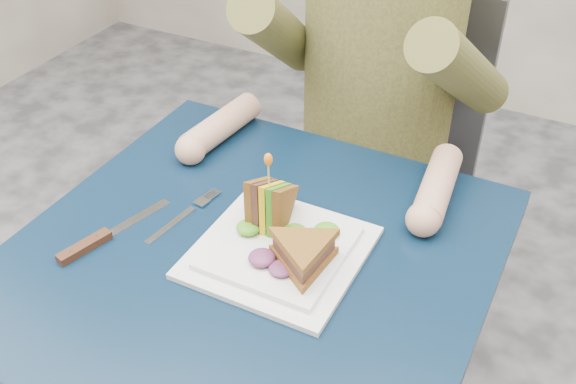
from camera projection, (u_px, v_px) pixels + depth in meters
The scene contains 12 objects.
table at pixel (252, 287), 1.14m from camera, with size 0.75×0.75×0.73m.
chair at pixel (385, 150), 1.68m from camera, with size 0.42×0.40×0.93m.
diner at pixel (381, 24), 1.38m from camera, with size 0.54×0.59×0.74m.
plate at pixel (279, 250), 1.08m from camera, with size 0.26×0.26×0.02m.
sandwich_flat at pixel (303, 254), 1.02m from camera, with size 0.18×0.18×0.05m.
sandwich_upright at pixel (269, 206), 1.10m from camera, with size 0.09×0.15×0.15m.
fork at pixel (182, 217), 1.16m from camera, with size 0.04×0.18×0.01m.
knife at pixel (95, 241), 1.11m from camera, with size 0.08×0.22×0.02m.
toothpick at pixel (269, 174), 1.07m from camera, with size 0.00×0.00×0.06m, color tan.
toothpick_frill at pixel (268, 159), 1.05m from camera, with size 0.01×0.01×0.02m, color orange.
lettuce_spill at pixel (285, 238), 1.08m from camera, with size 0.15×0.13×0.02m, color #337A14, non-canonical shape.
onion_ring at pixel (289, 239), 1.07m from camera, with size 0.04×0.04×0.01m, color #9E4C7A.
Camera 1 is at (0.43, -0.70, 1.47)m, focal length 42.00 mm.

